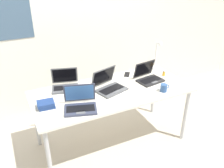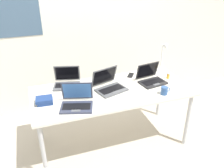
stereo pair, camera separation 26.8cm
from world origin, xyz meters
name	(u,v)px [view 1 (the left image)]	position (x,y,z in m)	size (l,w,h in m)	color
ground_plane	(112,141)	(0.00, 0.00, 0.00)	(12.00, 12.00, 0.00)	#B7AD9E
wall_back	(78,21)	(0.00, 1.10, 1.30)	(6.00, 0.13, 2.60)	silver
desk	(112,95)	(0.00, 0.00, 0.68)	(1.80, 0.80, 0.74)	silver
desk_lamp	(157,55)	(0.80, 0.28, 0.94)	(0.12, 0.18, 0.40)	white
laptop_front_right	(109,86)	(-0.02, 0.03, 0.79)	(0.40, 0.37, 0.24)	#515459
laptop_near_mouse	(80,104)	(-0.44, -0.20, 0.79)	(0.38, 0.35, 0.23)	#33384C
laptop_far_corner	(148,77)	(0.51, 0.04, 0.79)	(0.34, 0.30, 0.22)	#232326
laptop_mid_desk	(65,84)	(-0.46, 0.29, 0.79)	(0.36, 0.32, 0.22)	#515459
computer_mouse	(144,69)	(0.64, 0.32, 0.76)	(0.06, 0.10, 0.03)	black
cell_phone	(127,74)	(0.36, 0.29, 0.74)	(0.06, 0.14, 0.01)	black
pill_bottle	(164,73)	(0.76, 0.06, 0.78)	(0.04, 0.04, 0.08)	gold
book_stack	(46,104)	(-0.75, -0.03, 0.77)	(0.18, 0.17, 0.06)	navy
coffee_mug	(164,88)	(0.51, -0.27, 0.78)	(0.11, 0.08, 0.09)	#2D518C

